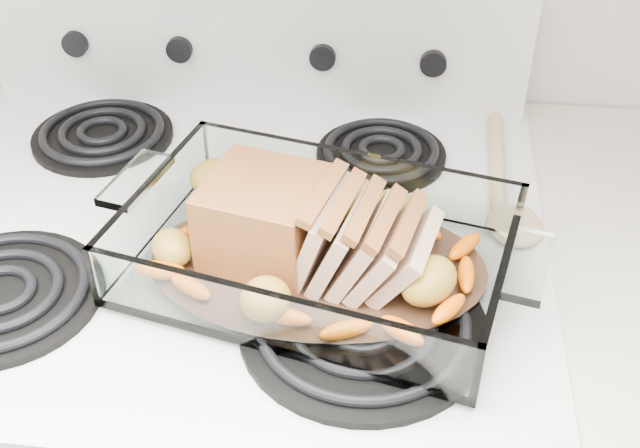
# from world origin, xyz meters

# --- Properties ---
(baking_dish) EXTENTS (0.39, 0.26, 0.08)m
(baking_dish) POSITION_xyz_m (0.14, 1.57, 0.96)
(baking_dish) COLOR silver
(baking_dish) RESTS_ON electric_range
(pork_roast) EXTENTS (0.24, 0.12, 0.09)m
(pork_roast) POSITION_xyz_m (0.11, 1.57, 1.00)
(pork_roast) COLOR brown
(pork_roast) RESTS_ON baking_dish
(roast_vegetables) EXTENTS (0.35, 0.19, 0.04)m
(roast_vegetables) POSITION_xyz_m (0.13, 1.61, 0.97)
(roast_vegetables) COLOR #DB5900
(roast_vegetables) RESTS_ON baking_dish
(wooden_spoon) EXTENTS (0.07, 0.31, 0.02)m
(wooden_spoon) POSITION_xyz_m (0.35, 1.73, 0.95)
(wooden_spoon) COLOR #D1B288
(wooden_spoon) RESTS_ON electric_range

